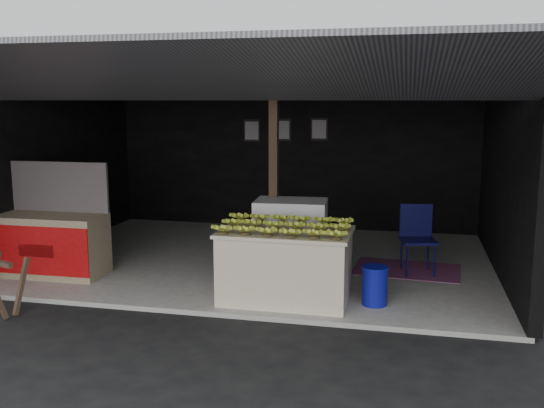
% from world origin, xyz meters
% --- Properties ---
extents(ground, '(80.00, 80.00, 0.00)m').
position_xyz_m(ground, '(0.00, 0.00, 0.00)').
color(ground, black).
rests_on(ground, ground).
extents(concrete_slab, '(7.00, 5.00, 0.06)m').
position_xyz_m(concrete_slab, '(0.00, 2.50, 0.03)').
color(concrete_slab, gray).
rests_on(concrete_slab, ground).
extents(shophouse, '(7.40, 7.29, 3.02)m').
position_xyz_m(shophouse, '(0.00, 2.82, 2.10)').
color(shophouse, black).
rests_on(shophouse, ground).
extents(banana_table, '(1.59, 0.98, 0.88)m').
position_xyz_m(banana_table, '(0.73, 0.62, 0.50)').
color(banana_table, beige).
rests_on(banana_table, concrete_slab).
extents(banana_pile, '(1.47, 0.89, 0.17)m').
position_xyz_m(banana_pile, '(0.73, 0.62, 1.02)').
color(banana_pile, gold).
rests_on(banana_pile, banana_table).
extents(white_crate, '(1.01, 0.72, 1.08)m').
position_xyz_m(white_crate, '(0.60, 1.63, 0.60)').
color(white_crate, white).
rests_on(white_crate, concrete_slab).
extents(neighbor_stall, '(1.53, 0.71, 1.57)m').
position_xyz_m(neighbor_stall, '(-2.70, 0.98, 0.53)').
color(neighbor_stall, '#998466').
rests_on(neighbor_stall, concrete_slab).
extents(water_barrel, '(0.30, 0.30, 0.44)m').
position_xyz_m(water_barrel, '(1.81, 0.69, 0.28)').
color(water_barrel, '#0B1083').
rests_on(water_barrel, concrete_slab).
extents(plastic_chair, '(0.54, 0.54, 0.97)m').
position_xyz_m(plastic_chair, '(2.31, 2.25, 0.63)').
color(plastic_chair, '#0A0B39').
rests_on(plastic_chair, concrete_slab).
extents(magenta_rug, '(1.57, 1.12, 0.01)m').
position_xyz_m(magenta_rug, '(2.18, 2.32, 0.07)').
color(magenta_rug, '#6A1755').
rests_on(magenta_rug, concrete_slab).
extents(picture_frames, '(1.62, 0.04, 0.46)m').
position_xyz_m(picture_frames, '(-0.17, 4.89, 1.93)').
color(picture_frames, black).
rests_on(picture_frames, shophouse).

